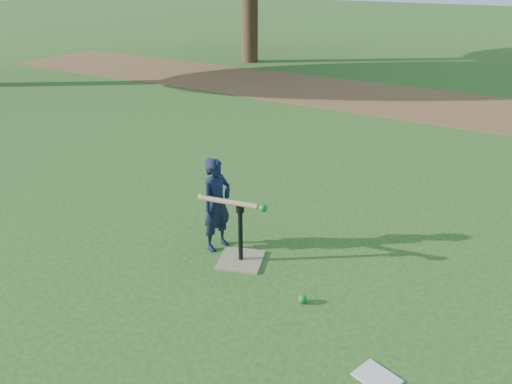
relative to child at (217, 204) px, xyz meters
The scene contains 7 objects.
ground 0.70m from the child, 30.32° to the right, with size 80.00×80.00×0.00m, color #285116.
dirt_strip 7.28m from the child, 86.68° to the left, with size 24.00×3.00×0.01m, color brown.
child is the anchor object (origin of this frame).
wiffle_ball_ground 1.35m from the child, 19.32° to the right, with size 0.08×0.08×0.08m, color #0B8125.
clipboard 2.31m from the child, 24.65° to the right, with size 0.30×0.23×0.01m, color silver.
batting_tee 0.54m from the child, 17.82° to the right, with size 0.55×0.55×0.61m.
swing_action 0.34m from the child, 24.36° to the right, with size 0.73×0.18×0.08m.
Camera 1 is at (2.28, -3.49, 2.73)m, focal length 35.00 mm.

